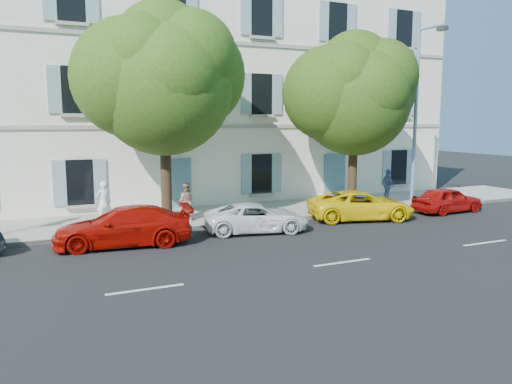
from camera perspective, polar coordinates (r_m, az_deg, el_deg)
name	(u,v)px	position (r m, az deg, el deg)	size (l,w,h in m)	color
ground	(283,235)	(18.90, 3.05, -4.96)	(90.00, 90.00, 0.00)	black
sidewalk	(238,213)	(22.85, -2.06, -2.46)	(36.00, 4.50, 0.15)	#A09E96
kerb	(258,222)	(20.89, 0.19, -3.45)	(36.00, 0.16, 0.16)	#9E998E
building	(198,89)	(27.92, -6.67, 11.63)	(28.00, 7.00, 12.00)	white
car_red_coupe	(123,226)	(17.80, -14.91, -3.81)	(1.90, 4.68, 1.36)	#9E0B04
car_white_coupe	(257,218)	(19.33, 0.06, -2.95)	(1.86, 4.04, 1.12)	white
car_yellow_supercar	(361,205)	(22.19, 11.90, -1.48)	(2.11, 4.58, 1.27)	yellow
car_red_hatchback	(447,200)	(25.07, 21.02, -0.82)	(1.43, 3.56, 1.21)	#A00C09
tree_left	(164,86)	(20.32, -10.50, 11.81)	(5.49, 5.49, 8.51)	#3A2819
tree_right	(354,100)	(23.76, 11.19, 10.25)	(5.12, 5.12, 7.90)	#3A2819
street_lamp	(418,108)	(25.23, 18.06, 9.16)	(0.28, 1.78, 8.38)	#7293BF
pedestrian_a	(104,202)	(21.00, -17.00, -1.14)	(0.63, 0.42, 1.74)	white
pedestrian_b	(186,201)	(21.00, -8.05, -1.07)	(0.77, 0.60, 1.59)	tan
pedestrian_c	(388,185)	(26.68, 14.83, 0.76)	(0.97, 0.40, 1.65)	#55659C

